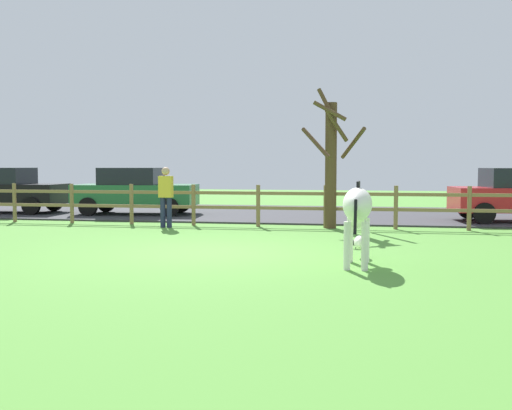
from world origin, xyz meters
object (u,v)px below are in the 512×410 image
Objects in this scene: parked_car_green at (135,191)px; crow_on_grass at (356,243)px; bare_tree at (331,159)px; visitor_near_fence at (166,194)px; parked_car_black at (5,190)px; zebra at (358,210)px.

crow_on_grass is at bearing -42.18° from parked_car_green.
bare_tree is 4.30m from crow_on_grass.
visitor_near_fence is (2.31, -3.51, 0.06)m from parked_car_green.
crow_on_grass is 0.05× the size of parked_car_black.
parked_car_black reaches higher than crow_on_grass.
bare_tree is 0.90× the size of parked_car_black.
bare_tree is at bearing -13.25° from parked_car_black.
parked_car_green is (-7.46, 6.76, 0.72)m from crow_on_grass.
parked_car_black is (-4.72, -0.19, 0.00)m from parked_car_green.
bare_tree is 17.31× the size of crow_on_grass.
zebra is 1.18× the size of visitor_near_fence.
crow_on_grass is at bearing 91.34° from zebra.
zebra is 0.47× the size of parked_car_green.
parked_car_black is 2.51× the size of visitor_near_fence.
visitor_near_fence is (7.03, -3.31, 0.06)m from parked_car_black.
zebra is 7.40m from visitor_near_fence.
bare_tree is 0.90× the size of parked_car_green.
parked_car_green is (-7.51, 8.77, -0.08)m from zebra.
visitor_near_fence is at bearing 147.70° from crow_on_grass.
visitor_near_fence reaches higher than crow_on_grass.
visitor_near_fence is (-5.15, 3.26, 0.78)m from crow_on_grass.
bare_tree is 1.92× the size of zebra.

